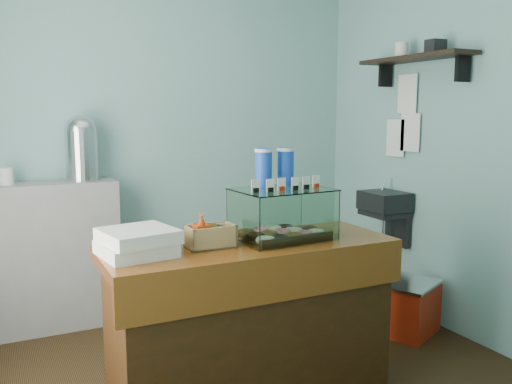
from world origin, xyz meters
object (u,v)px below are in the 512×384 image
display_case (280,210)px  coffee_urn (81,146)px  red_cooler (410,307)px  counter (251,321)px

display_case → coffee_urn: coffee_urn is taller
coffee_urn → display_case: bearing=-61.6°
display_case → red_cooler: 1.53m
red_cooler → coffee_urn: bearing=123.3°
counter → coffee_urn: coffee_urn is taller
coffee_urn → red_cooler: (2.07, -1.28, -1.16)m
display_case → red_cooler: size_ratio=1.00×
coffee_urn → red_cooler: 2.69m
display_case → coffee_urn: bearing=114.8°
coffee_urn → red_cooler: bearing=-31.8°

